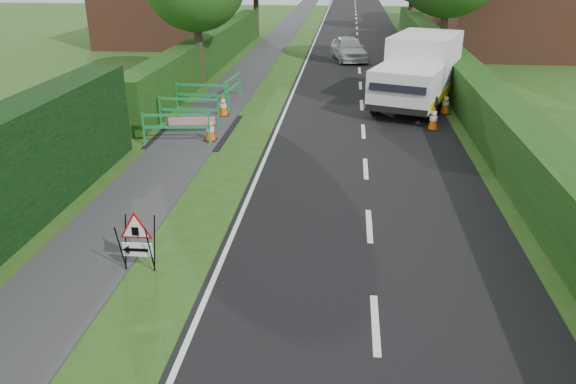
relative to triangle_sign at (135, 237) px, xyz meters
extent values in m
plane|color=#264C15|center=(1.81, -2.20, -0.70)|extent=(120.00, 120.00, 0.00)
cube|color=black|center=(4.31, 32.80, -0.70)|extent=(6.00, 90.00, 0.02)
cube|color=#2D2D30|center=(-1.19, 32.80, -0.70)|extent=(2.00, 90.00, 0.02)
cube|color=#14380F|center=(-3.19, 19.80, -0.70)|extent=(1.00, 24.00, 1.80)
cube|color=#14380F|center=(8.31, 13.80, -0.70)|extent=(1.20, 50.00, 1.50)
cube|color=brown|center=(12.81, 25.80, 2.05)|extent=(7.00, 7.00, 5.50)
cylinder|color=#2D2116|center=(-2.79, 15.80, 0.61)|extent=(0.36, 0.36, 2.62)
cylinder|color=#2D2116|center=(8.21, 19.80, 0.78)|extent=(0.36, 0.36, 2.97)
cylinder|color=#2D2116|center=(-2.79, 31.80, 0.70)|extent=(0.36, 0.36, 2.80)
cylinder|color=#2D2116|center=(8.21, 35.80, 0.52)|extent=(0.36, 0.36, 2.45)
cylinder|color=black|center=(-0.24, -0.12, -0.18)|extent=(0.03, 0.31, 1.01)
cylinder|color=black|center=(-0.24, 0.14, -0.18)|extent=(0.03, 0.31, 1.01)
cylinder|color=black|center=(0.31, -0.11, -0.18)|extent=(0.03, 0.31, 1.01)
cylinder|color=black|center=(0.30, 0.15, -0.18)|extent=(0.03, 0.31, 1.01)
cube|color=white|center=(0.03, 0.00, -0.25)|extent=(0.56, 0.03, 0.27)
cube|color=black|center=(0.03, -0.02, -0.25)|extent=(0.40, 0.02, 0.06)
cone|color=black|center=(-0.18, -0.02, -0.25)|extent=(0.13, 0.17, 0.16)
cube|color=black|center=(0.03, -0.02, 0.13)|extent=(0.13, 0.01, 0.16)
cube|color=silver|center=(6.66, 13.79, 0.82)|extent=(3.26, 4.09, 2.13)
cube|color=silver|center=(5.77, 11.24, 0.41)|extent=(2.84, 2.90, 1.30)
cube|color=black|center=(5.40, 10.20, 0.73)|extent=(1.92, 0.88, 0.60)
cube|color=yellow|center=(5.26, 13.18, -0.02)|extent=(1.83, 5.16, 0.26)
cube|color=yellow|center=(7.37, 12.45, -0.02)|extent=(1.83, 5.16, 0.26)
cube|color=black|center=(5.40, 10.21, -0.17)|extent=(2.09, 0.84, 0.22)
cylinder|color=black|center=(4.81, 11.52, -0.26)|extent=(0.54, 0.92, 0.88)
cylinder|color=black|center=(6.68, 10.86, -0.26)|extent=(0.54, 0.92, 0.88)
cylinder|color=black|center=(5.99, 14.88, -0.26)|extent=(0.54, 0.92, 0.88)
cylinder|color=black|center=(7.86, 14.22, -0.26)|extent=(0.54, 0.92, 0.88)
cube|color=black|center=(6.62, 9.81, -0.68)|extent=(0.38, 0.38, 0.04)
cone|color=#FE5908|center=(6.62, 9.81, -0.29)|extent=(0.32, 0.32, 0.75)
cylinder|color=white|center=(6.62, 9.81, -0.33)|extent=(0.25, 0.25, 0.14)
cylinder|color=white|center=(6.62, 9.81, -0.14)|extent=(0.17, 0.17, 0.10)
cube|color=black|center=(7.33, 11.95, -0.68)|extent=(0.38, 0.38, 0.04)
cone|color=#FE5908|center=(7.33, 11.95, -0.29)|extent=(0.32, 0.32, 0.75)
cylinder|color=white|center=(7.33, 11.95, -0.33)|extent=(0.25, 0.25, 0.14)
cylinder|color=white|center=(7.33, 11.95, -0.14)|extent=(0.17, 0.17, 0.10)
cube|color=black|center=(6.86, 13.99, -0.68)|extent=(0.38, 0.38, 0.04)
cone|color=#FE5908|center=(6.86, 13.99, -0.29)|extent=(0.32, 0.32, 0.75)
cylinder|color=white|center=(6.86, 13.99, -0.33)|extent=(0.25, 0.25, 0.14)
cylinder|color=white|center=(6.86, 13.99, -0.14)|extent=(0.17, 0.17, 0.10)
cube|color=black|center=(-0.49, 7.87, -0.68)|extent=(0.38, 0.38, 0.04)
cone|color=#FE5908|center=(-0.49, 7.87, -0.29)|extent=(0.32, 0.32, 0.75)
cylinder|color=white|center=(-0.49, 7.87, -0.33)|extent=(0.25, 0.25, 0.14)
cylinder|color=white|center=(-0.49, 7.87, -0.14)|extent=(0.17, 0.17, 0.10)
cube|color=black|center=(-0.70, 10.77, -0.68)|extent=(0.38, 0.38, 0.04)
cone|color=#FE5908|center=(-0.70, 10.77, -0.29)|extent=(0.32, 0.32, 0.75)
cylinder|color=white|center=(-0.70, 10.77, -0.33)|extent=(0.25, 0.25, 0.14)
cylinder|color=white|center=(-0.70, 10.77, -0.14)|extent=(0.17, 0.17, 0.10)
cube|color=#198A40|center=(-2.41, 7.28, -0.20)|extent=(0.06, 0.06, 1.00)
cube|color=#198A40|center=(-0.42, 7.50, -0.20)|extent=(0.06, 0.06, 1.00)
cube|color=#198A40|center=(-1.41, 7.39, 0.22)|extent=(1.99, 0.27, 0.08)
cube|color=#198A40|center=(-1.41, 7.39, -0.15)|extent=(1.99, 0.27, 0.08)
cube|color=#198A40|center=(-2.41, 7.28, -0.68)|extent=(0.10, 0.35, 0.04)
cube|color=#198A40|center=(-0.42, 7.50, -0.68)|extent=(0.10, 0.35, 0.04)
cube|color=#198A40|center=(-2.57, 9.39, -0.20)|extent=(0.05, 0.05, 1.00)
cube|color=#198A40|center=(-0.57, 9.42, -0.20)|extent=(0.05, 0.05, 1.00)
cube|color=#198A40|center=(-1.57, 9.40, 0.22)|extent=(2.00, 0.08, 0.08)
cube|color=#198A40|center=(-1.57, 9.40, -0.15)|extent=(2.00, 0.08, 0.08)
cube|color=#198A40|center=(-2.57, 9.39, -0.68)|extent=(0.07, 0.35, 0.04)
cube|color=#198A40|center=(-0.57, 9.42, -0.68)|extent=(0.07, 0.35, 0.04)
cube|color=#198A40|center=(-2.65, 11.63, -0.20)|extent=(0.05, 0.05, 1.00)
cube|color=#198A40|center=(-0.66, 11.53, -0.20)|extent=(0.05, 0.05, 1.00)
cube|color=#198A40|center=(-1.66, 11.58, 0.22)|extent=(2.00, 0.15, 0.08)
cube|color=#198A40|center=(-1.66, 11.58, -0.15)|extent=(2.00, 0.15, 0.08)
cube|color=#198A40|center=(-2.65, 11.63, -0.68)|extent=(0.08, 0.35, 0.04)
cube|color=#198A40|center=(-0.66, 11.53, -0.68)|extent=(0.08, 0.35, 0.04)
cube|color=#198A40|center=(-0.88, 11.94, -0.20)|extent=(0.05, 0.05, 1.00)
cube|color=#198A40|center=(-0.68, 13.93, -0.20)|extent=(0.05, 0.05, 1.00)
cube|color=#198A40|center=(-0.78, 12.94, 0.22)|extent=(0.24, 2.00, 0.08)
cube|color=#198A40|center=(-0.78, 12.94, -0.15)|extent=(0.24, 2.00, 0.08)
cube|color=#198A40|center=(-0.88, 11.94, -0.68)|extent=(0.35, 0.09, 0.04)
cube|color=#198A40|center=(-0.68, 13.93, -0.68)|extent=(0.35, 0.09, 0.04)
cube|color=red|center=(-1.22, 8.45, -0.70)|extent=(1.48, 0.30, 0.25)
imported|color=silver|center=(3.73, 22.73, -0.07)|extent=(2.28, 3.99, 1.28)
camera|label=1|loc=(3.70, -8.65, 4.73)|focal=35.00mm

